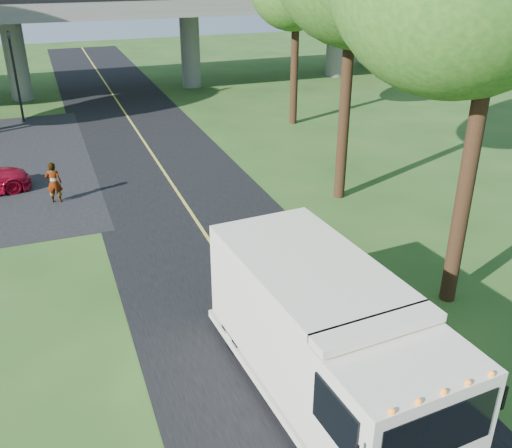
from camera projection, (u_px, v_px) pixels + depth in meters
ground at (289, 362)px, 14.17m from camera, size 120.00×120.00×0.00m
road at (188, 208)px, 22.61m from camera, size 7.00×90.00×0.02m
lane_line at (188, 208)px, 22.60m from camera, size 0.12×90.00×0.01m
overpass at (104, 27)px, 39.22m from camera, size 54.00×10.00×7.30m
traffic_signal at (14, 67)px, 32.83m from camera, size 0.18×0.22×5.20m
step_van at (325, 335)px, 12.36m from camera, size 3.28×7.63×3.13m
pedestrian at (54, 183)px, 22.82m from camera, size 0.69×0.53×1.70m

